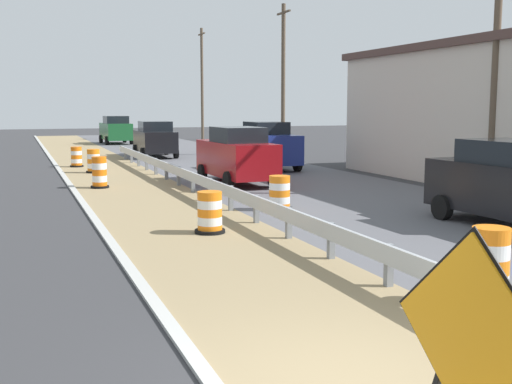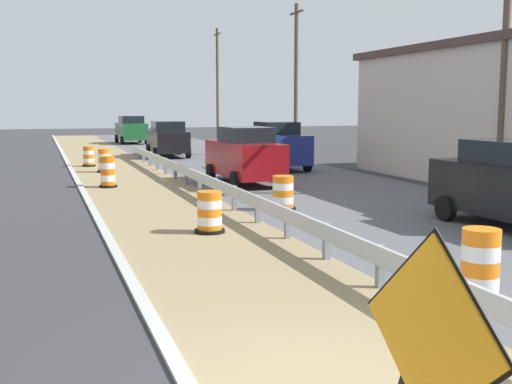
{
  "view_description": "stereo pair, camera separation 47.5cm",
  "coord_description": "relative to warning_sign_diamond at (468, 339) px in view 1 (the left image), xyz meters",
  "views": [
    {
      "loc": [
        -3.1,
        -5.51,
        2.9
      ],
      "look_at": [
        2.09,
        8.3,
        0.91
      ],
      "focal_mm": 44.94,
      "sensor_mm": 36.0,
      "label": 1
    },
    {
      "loc": [
        -2.66,
        -5.67,
        2.9
      ],
      "look_at": [
        2.09,
        8.3,
        0.91
      ],
      "focal_mm": 44.94,
      "sensor_mm": 36.0,
      "label": 2
    }
  ],
  "objects": [
    {
      "name": "traffic_barrel_farthest",
      "position": [
        -0.15,
        24.56,
        -0.59
      ],
      "size": [
        0.67,
        0.67,
        1.03
      ],
      "color": "orange",
      "rests_on": "ground"
    },
    {
      "name": "car_lead_near_lane",
      "position": [
        4.17,
        32.33,
        -0.04
      ],
      "size": [
        2.16,
        4.48,
        2.04
      ],
      "rotation": [
        0.0,
        0.0,
        1.54
      ],
      "color": "black",
      "rests_on": "ground"
    },
    {
      "name": "car_trailing_far_lane",
      "position": [
        4.4,
        18.6,
        0.01
      ],
      "size": [
        2.05,
        4.59,
        2.13
      ],
      "rotation": [
        0.0,
        0.0,
        1.6
      ],
      "color": "maroon",
      "rests_on": "ground"
    },
    {
      "name": "utility_pole_mid",
      "position": [
        11.59,
        31.09,
        3.48
      ],
      "size": [
        0.24,
        1.8,
        8.76
      ],
      "color": "brown",
      "rests_on": "ground"
    },
    {
      "name": "median_dirt_strip",
      "position": [
        0.5,
        1.52,
        -1.05
      ],
      "size": [
        3.82,
        120.0,
        0.01
      ],
      "primitive_type": "cube",
      "color": "#8E7A56",
      "rests_on": "ground"
    },
    {
      "name": "car_mid_far_lane",
      "position": [
        7.53,
        23.37,
        0.03
      ],
      "size": [
        2.02,
        4.15,
        2.18
      ],
      "rotation": [
        0.0,
        0.0,
        -1.57
      ],
      "color": "navy",
      "rests_on": "ground"
    },
    {
      "name": "guardrail_median",
      "position": [
        2.18,
        3.67,
        -0.54
      ],
      "size": [
        0.18,
        56.66,
        0.71
      ],
      "color": "#ADB2B7",
      "rests_on": "ground"
    },
    {
      "name": "traffic_barrel_farther",
      "position": [
        -0.61,
        27.62,
        -0.63
      ],
      "size": [
        0.64,
        0.64,
        0.96
      ],
      "color": "orange",
      "rests_on": "ground"
    },
    {
      "name": "warning_sign_diamond",
      "position": [
        0.0,
        0.0,
        0.0
      ],
      "size": [
        0.25,
        1.67,
        1.98
      ],
      "rotation": [
        0.0,
        0.0,
        3.27
      ],
      "color": "black",
      "rests_on": "ground"
    },
    {
      "name": "car_lead_far_lane",
      "position": [
        3.99,
        46.2,
        0.01
      ],
      "size": [
        2.2,
        4.18,
        2.14
      ],
      "rotation": [
        0.0,
        0.0,
        1.61
      ],
      "color": "#195128",
      "rests_on": "ground"
    },
    {
      "name": "traffic_barrel_far",
      "position": [
        -0.56,
        19.14,
        -0.55
      ],
      "size": [
        0.65,
        0.65,
        1.12
      ],
      "color": "orange",
      "rests_on": "ground"
    },
    {
      "name": "utility_pole_near",
      "position": [
        11.18,
        12.78,
        3.3
      ],
      "size": [
        0.24,
        1.8,
        8.4
      ],
      "color": "brown",
      "rests_on": "ground"
    },
    {
      "name": "utility_pole_far",
      "position": [
        11.99,
        49.9,
        3.84
      ],
      "size": [
        0.24,
        1.8,
        9.48
      ],
      "color": "brown",
      "rests_on": "ground"
    },
    {
      "name": "traffic_barrel_mid",
      "position": [
        3.55,
        12.4,
        -0.62
      ],
      "size": [
        0.73,
        0.73,
        0.97
      ],
      "color": "orange",
      "rests_on": "ground"
    },
    {
      "name": "traffic_barrel_close",
      "position": [
        0.79,
        9.93,
        -0.63
      ],
      "size": [
        0.71,
        0.71,
        0.96
      ],
      "color": "orange",
      "rests_on": "ground"
    },
    {
      "name": "traffic_barrel_nearest",
      "position": [
        3.14,
        3.39,
        -0.54
      ],
      "size": [
        0.69,
        0.69,
        1.14
      ],
      "color": "orange",
      "rests_on": "ground"
    }
  ]
}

